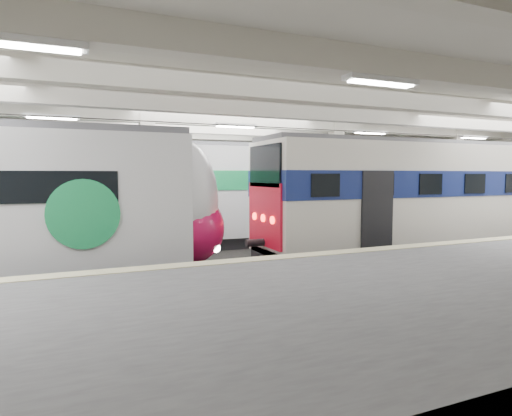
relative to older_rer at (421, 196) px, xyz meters
name	(u,v)px	position (x,y,z in m)	size (l,w,h in m)	color
station_hall	(281,172)	(-6.91, -1.74, 0.92)	(36.00, 24.00, 5.75)	black
older_rer	(421,196)	(0.00, 0.00, 0.00)	(13.44, 2.97, 4.43)	beige
far_train	(134,195)	(-10.10, 5.50, 0.02)	(14.34, 3.45, 4.54)	silver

